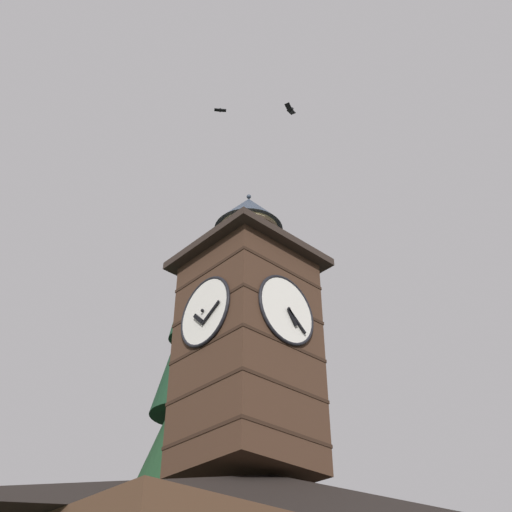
# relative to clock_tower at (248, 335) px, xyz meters

# --- Properties ---
(clock_tower) EXTENTS (3.96, 3.96, 9.85)m
(clock_tower) POSITION_rel_clock_tower_xyz_m (0.00, 0.00, 0.00)
(clock_tower) COLOR #422B1E
(clock_tower) RESTS_ON building_main
(moon) EXTENTS (1.65, 1.65, 1.65)m
(moon) POSITION_rel_clock_tower_xyz_m (-14.57, -44.95, 6.36)
(moon) COLOR silver
(flying_bird_high) EXTENTS (0.46, 0.40, 0.11)m
(flying_bird_high) POSITION_rel_clock_tower_xyz_m (0.65, -1.03, 10.28)
(flying_bird_high) COLOR black
(flying_bird_low) EXTENTS (0.58, 0.35, 0.14)m
(flying_bird_low) POSITION_rel_clock_tower_xyz_m (0.21, 2.36, 7.86)
(flying_bird_low) COLOR black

